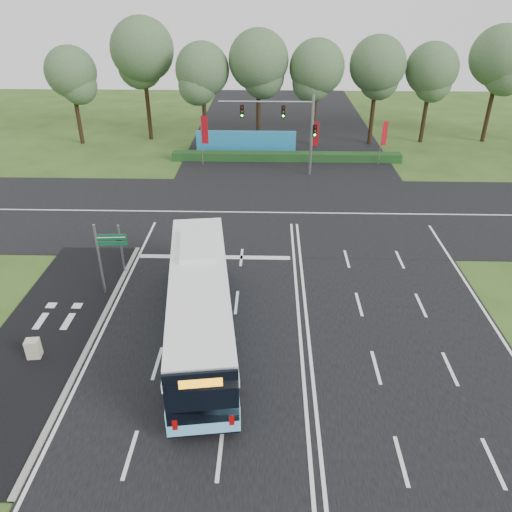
{
  "coord_description": "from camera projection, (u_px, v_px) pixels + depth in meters",
  "views": [
    {
      "loc": [
        -1.63,
        -22.35,
        15.28
      ],
      "look_at": [
        -2.3,
        2.0,
        1.82
      ],
      "focal_mm": 35.0,
      "sensor_mm": 36.0,
      "label": 1
    }
  ],
  "objects": [
    {
      "name": "utility_cabinet",
      "position": [
        33.0,
        349.0,
        22.84
      ],
      "size": [
        0.65,
        0.56,
        1.0
      ],
      "primitive_type": "cube",
      "rotation": [
        0.0,
        0.0,
        0.11
      ],
      "color": "#BFB89A",
      "rests_on": "ground"
    },
    {
      "name": "street_sign",
      "position": [
        105.0,
        251.0,
        26.54
      ],
      "size": [
        1.65,
        0.21,
        4.24
      ],
      "rotation": [
        0.0,
        0.0,
        0.07
      ],
      "color": "gray",
      "rests_on": "ground"
    },
    {
      "name": "eucalyptus_row",
      "position": [
        334.0,
        60.0,
        49.63
      ],
      "size": [
        54.16,
        8.25,
        12.93
      ],
      "color": "black",
      "rests_on": "ground"
    },
    {
      "name": "banner_flag_right",
      "position": [
        384.0,
        136.0,
        46.07
      ],
      "size": [
        0.58,
        0.26,
        4.15
      ],
      "rotation": [
        0.0,
        0.0,
        0.38
      ],
      "color": "gray",
      "rests_on": "ground"
    },
    {
      "name": "banner_flag_mid",
      "position": [
        315.0,
        136.0,
        45.9
      ],
      "size": [
        0.6,
        0.21,
        4.15
      ],
      "rotation": [
        0.0,
        0.0,
        -0.28
      ],
      "color": "gray",
      "rests_on": "ground"
    },
    {
      "name": "banner_flag_left",
      "position": [
        204.0,
        133.0,
        45.64
      ],
      "size": [
        0.68,
        0.21,
        4.72
      ],
      "rotation": [
        0.0,
        0.0,
        -0.23
      ],
      "color": "gray",
      "rests_on": "ground"
    },
    {
      "name": "bike_path",
      "position": [
        47.0,
        334.0,
        24.56
      ],
      "size": [
        5.0,
        18.0,
        0.06
      ],
      "primitive_type": "cube",
      "color": "black",
      "rests_on": "ground"
    },
    {
      "name": "city_bus",
      "position": [
        200.0,
        305.0,
        23.5
      ],
      "size": [
        4.5,
        13.34,
        3.76
      ],
      "rotation": [
        0.0,
        0.0,
        0.14
      ],
      "color": "#6ECAFF",
      "rests_on": "ground"
    },
    {
      "name": "kerb_strip",
      "position": [
        95.0,
        334.0,
        24.49
      ],
      "size": [
        0.25,
        18.0,
        0.12
      ],
      "primitive_type": "cube",
      "color": "gray",
      "rests_on": "ground"
    },
    {
      "name": "blue_hoarding",
      "position": [
        246.0,
        142.0,
        50.09
      ],
      "size": [
        10.0,
        0.3,
        2.2
      ],
      "primitive_type": "cube",
      "color": "teal",
      "rests_on": "ground"
    },
    {
      "name": "pedestrian_signal",
      "position": [
        121.0,
        247.0,
        28.99
      ],
      "size": [
        0.28,
        0.4,
        3.1
      ],
      "rotation": [
        0.0,
        0.0,
        -0.26
      ],
      "color": "gray",
      "rests_on": "ground"
    },
    {
      "name": "traffic_light_gantry",
      "position": [
        291.0,
        123.0,
        42.58
      ],
      "size": [
        8.41,
        0.28,
        7.0
      ],
      "color": "gray",
      "rests_on": "ground"
    },
    {
      "name": "road_cross",
      "position": [
        290.0,
        213.0,
        37.39
      ],
      "size": [
        120.0,
        14.0,
        0.05
      ],
      "primitive_type": "cube",
      "color": "black",
      "rests_on": "ground"
    },
    {
      "name": "ground",
      "position": [
        298.0,
        304.0,
        26.9
      ],
      "size": [
        120.0,
        120.0,
        0.0
      ],
      "primitive_type": "plane",
      "color": "#2C4B19",
      "rests_on": "ground"
    },
    {
      "name": "hedge",
      "position": [
        286.0,
        157.0,
        48.14
      ],
      "size": [
        22.0,
        1.2,
        0.8
      ],
      "primitive_type": "cube",
      "color": "#153A18",
      "rests_on": "ground"
    },
    {
      "name": "road_main",
      "position": [
        298.0,
        304.0,
        26.89
      ],
      "size": [
        20.0,
        120.0,
        0.04
      ],
      "primitive_type": "cube",
      "color": "black",
      "rests_on": "ground"
    }
  ]
}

